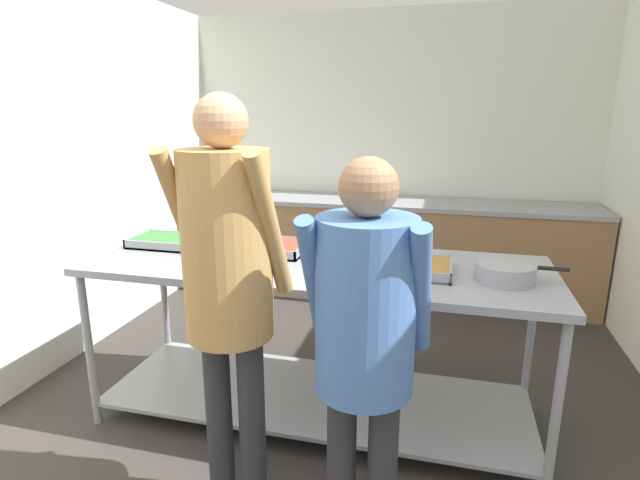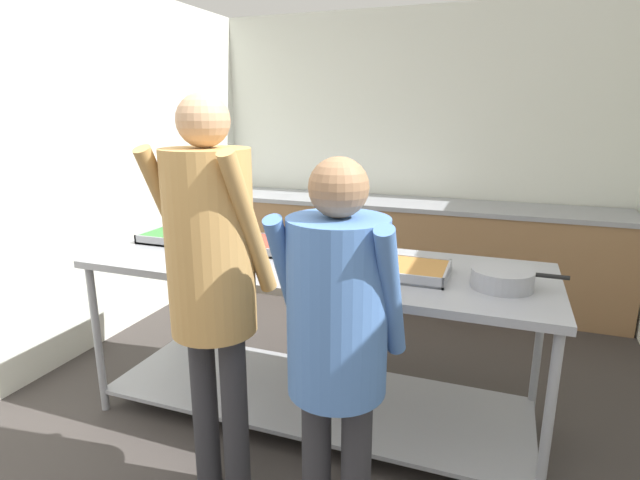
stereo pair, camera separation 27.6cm
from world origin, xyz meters
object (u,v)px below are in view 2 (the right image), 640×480
at_px(plate_stack, 331,251).
at_px(sauce_pan, 502,278).
at_px(serving_tray_vegetables, 179,238).
at_px(broccoli_bowl, 239,236).
at_px(serving_tray_roast, 398,269).
at_px(guest_serving_right, 337,326).
at_px(guest_serving_left, 211,264).
at_px(water_bottle, 247,182).
at_px(serving_tray_greens, 276,246).

distance_m(plate_stack, sauce_pan, 0.93).
height_order(serving_tray_vegetables, broccoli_bowl, broccoli_bowl).
relative_size(broccoli_bowl, plate_stack, 0.72).
relative_size(serving_tray_roast, guest_serving_right, 0.31).
height_order(serving_tray_roast, guest_serving_left, guest_serving_left).
height_order(guest_serving_left, water_bottle, guest_serving_left).
relative_size(guest_serving_right, water_bottle, 6.62).
xyz_separation_m(serving_tray_roast, water_bottle, (-1.98, 2.10, 0.07)).
xyz_separation_m(serving_tray_greens, plate_stack, (0.35, -0.02, 0.01)).
relative_size(guest_serving_left, water_bottle, 7.51).
distance_m(serving_tray_vegetables, broccoli_bowl, 0.37).
bearing_deg(serving_tray_vegetables, plate_stack, 0.25).
bearing_deg(sauce_pan, broccoli_bowl, 168.72).
bearing_deg(serving_tray_greens, water_bottle, 122.48).
relative_size(broccoli_bowl, serving_tray_roast, 0.36).
bearing_deg(plate_stack, serving_tray_vegetables, -179.75).
relative_size(serving_tray_vegetables, sauce_pan, 1.06).
distance_m(serving_tray_greens, serving_tray_roast, 0.78).
distance_m(serving_tray_vegetables, guest_serving_left, 1.16).
height_order(serving_tray_vegetables, water_bottle, water_bottle).
distance_m(serving_tray_vegetables, guest_serving_right, 1.64).
distance_m(serving_tray_roast, sauce_pan, 0.50).
height_order(plate_stack, guest_serving_right, guest_serving_right).
bearing_deg(guest_serving_right, serving_tray_vegetables, 145.48).
bearing_deg(guest_serving_right, water_bottle, 123.67).
bearing_deg(plate_stack, broccoli_bowl, 169.23).
bearing_deg(serving_tray_roast, guest_serving_right, -94.48).
distance_m(guest_serving_right, water_bottle, 3.46).
bearing_deg(plate_stack, serving_tray_greens, 176.42).
distance_m(serving_tray_vegetables, serving_tray_greens, 0.66).
bearing_deg(water_bottle, serving_tray_vegetables, -73.88).
relative_size(serving_tray_vegetables, serving_tray_greens, 1.22).
distance_m(serving_tray_greens, guest_serving_left, 0.89).
bearing_deg(guest_serving_left, guest_serving_right, -8.67).
height_order(serving_tray_greens, guest_serving_left, guest_serving_left).
bearing_deg(serving_tray_greens, sauce_pan, -9.45).
height_order(sauce_pan, water_bottle, water_bottle).
height_order(broccoli_bowl, plate_stack, broccoli_bowl).
distance_m(serving_tray_greens, sauce_pan, 1.27).
relative_size(serving_tray_greens, guest_serving_left, 0.20).
xyz_separation_m(guest_serving_left, guest_serving_right, (0.58, -0.09, -0.15)).
height_order(broccoli_bowl, sauce_pan, sauce_pan).
xyz_separation_m(plate_stack, sauce_pan, (0.91, -0.19, 0.01)).
xyz_separation_m(serving_tray_greens, sauce_pan, (1.25, -0.21, 0.02)).
bearing_deg(guest_serving_right, plate_stack, 110.46).
distance_m(broccoli_bowl, plate_stack, 0.67).
bearing_deg(plate_stack, sauce_pan, -11.64).
bearing_deg(sauce_pan, serving_tray_vegetables, 174.55).
xyz_separation_m(broccoli_bowl, water_bottle, (-0.91, 1.82, 0.06)).
bearing_deg(serving_tray_vegetables, guest_serving_left, -47.36).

